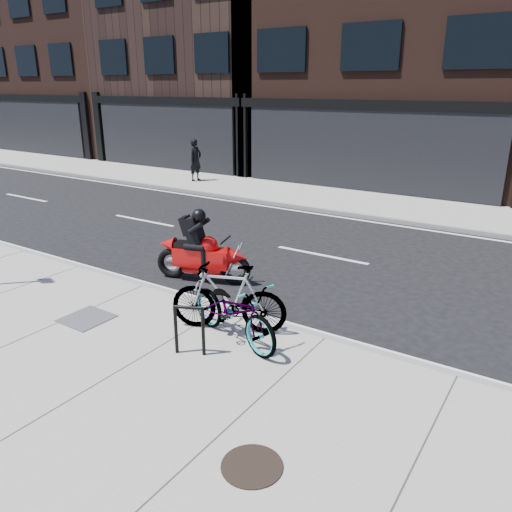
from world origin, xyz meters
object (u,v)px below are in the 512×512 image
Objects in this scene: bicycle_rear at (228,298)px; pedestrian at (196,160)px; bike_rack at (189,326)px; utility_grate at (87,318)px; manhole_cover at (252,466)px; bicycle_front at (234,310)px; motorcycle at (206,253)px.

bicycle_rear is 1.10× the size of pedestrian.
bike_rack is 2.30m from utility_grate.
manhole_cover is at bearing -35.07° from bike_rack.
utility_grate is at bearing -87.99° from bicycle_rear.
bike_rack is 1.03× the size of utility_grate.
pedestrian is (-9.08, 11.12, 0.41)m from bike_rack.
pedestrian is at bearing -159.79° from bicycle_rear.
bike_rack is 0.41× the size of bicycle_rear.
bicycle_front is 0.96× the size of motorcycle.
bicycle_front is (0.31, 0.69, 0.06)m from bike_rack.
motorcycle is 1.18× the size of pedestrian.
manhole_cover is (2.02, -2.37, -0.56)m from bicycle_rear.
bicycle_rear is 2.87× the size of manhole_cover.
manhole_cover is 0.88× the size of utility_grate.
motorcycle is (-2.12, 2.00, -0.01)m from bicycle_front.
pedestrian reaches higher than manhole_cover.
bike_rack is 0.38× the size of motorcycle.
bicycle_rear reaches higher than utility_grate.
bike_rack is at bearing 172.23° from bicycle_front.
motorcycle reaches higher than bicycle_rear.
motorcycle is 3.08× the size of manhole_cover.
bicycle_front is at bearing 27.45° from bicycle_rear.
bike_rack is at bearing -23.65° from bicycle_rear.
pedestrian is at bearing 121.38° from utility_grate.
bicycle_front is 1.13× the size of pedestrian.
motorcycle is at bearing 133.13° from manhole_cover.
bicycle_rear is at bearing 87.93° from bike_rack.
bike_rack is 0.45× the size of pedestrian.
bicycle_rear is (-0.27, 0.24, 0.05)m from bicycle_front.
manhole_cover is (3.86, -4.13, -0.50)m from motorcycle.
bicycle_rear is 2.52× the size of utility_grate.
manhole_cover is (11.13, -12.57, -0.85)m from pedestrian.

